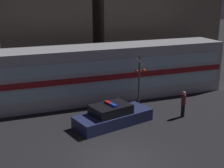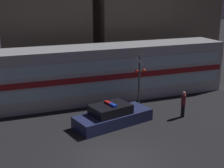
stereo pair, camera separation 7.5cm
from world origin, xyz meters
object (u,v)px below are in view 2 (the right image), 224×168
(train, at_px, (111,72))
(pedestrian, at_px, (183,104))
(crossing_signal_near, at_px, (140,77))
(police_car, at_px, (112,116))

(train, height_order, pedestrian, train)
(pedestrian, height_order, crossing_signal_near, crossing_signal_near)
(train, xyz_separation_m, crossing_signal_near, (1.10, -2.38, 0.12))
(pedestrian, bearing_deg, police_car, 174.09)
(train, distance_m, pedestrian, 5.85)
(pedestrian, bearing_deg, train, 118.81)
(train, height_order, crossing_signal_near, train)
(police_car, distance_m, pedestrian, 4.42)
(police_car, xyz_separation_m, pedestrian, (4.38, -0.45, 0.34))
(train, distance_m, crossing_signal_near, 2.62)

